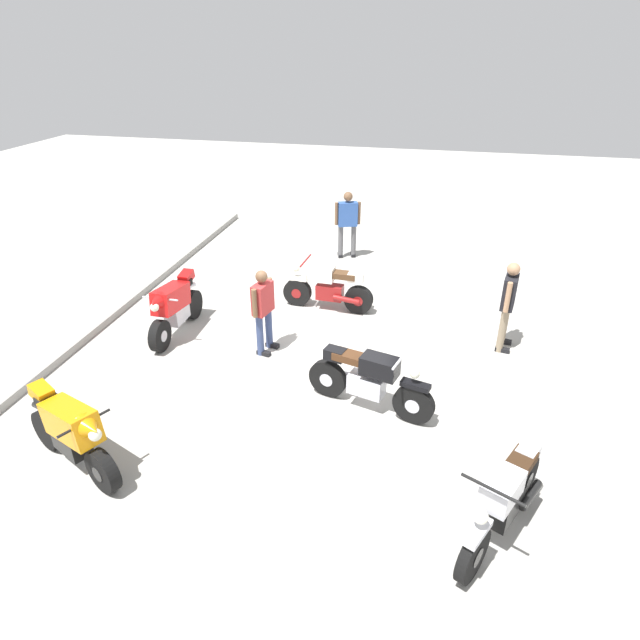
# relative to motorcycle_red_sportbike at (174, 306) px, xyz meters

# --- Properties ---
(ground_plane) EXTENTS (40.00, 40.00, 0.00)m
(ground_plane) POSITION_rel_motorcycle_red_sportbike_xyz_m (0.35, -2.93, -0.59)
(ground_plane) COLOR #ADAAA3
(curb_edge) EXTENTS (14.00, 0.30, 0.15)m
(curb_edge) POSITION_rel_motorcycle_red_sportbike_xyz_m (0.35, 1.67, -0.52)
(curb_edge) COLOR gray
(curb_edge) RESTS_ON ground
(motorcycle_red_sportbike) EXTENTS (1.95, 0.70, 1.14)m
(motorcycle_red_sportbike) POSITION_rel_motorcycle_red_sportbike_xyz_m (0.00, 0.00, 0.00)
(motorcycle_red_sportbike) COLOR black
(motorcycle_red_sportbike) RESTS_ON ground
(motorcycle_cream_vintage) EXTENTS (0.70, 1.96, 1.07)m
(motorcycle_cream_vintage) POSITION_rel_motorcycle_red_sportbike_xyz_m (1.70, -2.66, -0.11)
(motorcycle_cream_vintage) COLOR black
(motorcycle_cream_vintage) RESTS_ON ground
(motorcycle_silver_cruiser) EXTENTS (1.92, 1.06, 1.09)m
(motorcycle_silver_cruiser) POSITION_rel_motorcycle_red_sportbike_xyz_m (-3.61, -5.87, -0.07)
(motorcycle_silver_cruiser) COLOR black
(motorcycle_silver_cruiser) RESTS_ON ground
(motorcycle_orange_sportbike) EXTENTS (1.06, 1.84, 1.14)m
(motorcycle_orange_sportbike) POSITION_rel_motorcycle_red_sportbike_xyz_m (-3.73, -0.37, 0.00)
(motorcycle_orange_sportbike) COLOR black
(motorcycle_orange_sportbike) RESTS_ON ground
(motorcycle_black_cruiser) EXTENTS (0.88, 2.05, 1.09)m
(motorcycle_black_cruiser) POSITION_rel_motorcycle_red_sportbike_xyz_m (-1.54, -4.01, -0.07)
(motorcycle_black_cruiser) COLOR black
(motorcycle_black_cruiser) RESTS_ON ground
(person_in_blue_shirt) EXTENTS (0.44, 0.66, 1.73)m
(person_in_blue_shirt) POSITION_rel_motorcycle_red_sportbike_xyz_m (4.78, -2.50, 0.40)
(person_in_blue_shirt) COLOR #59595B
(person_in_blue_shirt) RESTS_ON ground
(person_in_red_shirt) EXTENTS (0.63, 0.39, 1.60)m
(person_in_red_shirt) POSITION_rel_motorcycle_red_sportbike_xyz_m (-0.24, -1.89, 0.31)
(person_in_red_shirt) COLOR #384772
(person_in_red_shirt) RESTS_ON ground
(person_in_black_shirt) EXTENTS (0.66, 0.38, 1.69)m
(person_in_black_shirt) POSITION_rel_motorcycle_red_sportbike_xyz_m (0.87, -6.16, 0.37)
(person_in_black_shirt) COLOR gray
(person_in_black_shirt) RESTS_ON ground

